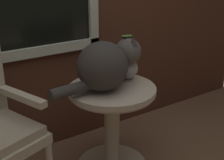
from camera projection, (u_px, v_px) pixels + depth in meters
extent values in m
cube|color=beige|center=(41.00, 51.00, 2.25)|extent=(0.93, 0.03, 0.07)
cylinder|color=#B2A893|center=(112.00, 129.00, 2.18)|extent=(0.10, 0.10, 0.55)
cylinder|color=#B2A893|center=(112.00, 90.00, 2.08)|extent=(0.57, 0.57, 0.03)
torus|color=#B2A893|center=(112.00, 94.00, 2.09)|extent=(0.55, 0.55, 0.02)
cylinder|color=#B2A893|center=(7.00, 149.00, 2.13)|extent=(0.04, 0.04, 0.41)
cube|color=#B2A893|center=(20.00, 96.00, 1.85)|extent=(0.19, 0.41, 0.04)
ellipsoid|color=#33302D|center=(102.00, 66.00, 1.98)|extent=(0.36, 0.34, 0.31)
sphere|color=#494643|center=(128.00, 52.00, 2.08)|extent=(0.17, 0.17, 0.17)
cone|color=#33302D|center=(133.00, 41.00, 2.02)|extent=(0.06, 0.06, 0.06)
cone|color=#33302D|center=(123.00, 38.00, 2.09)|extent=(0.06, 0.06, 0.06)
cylinder|color=#33302D|center=(73.00, 89.00, 1.88)|extent=(0.30, 0.10, 0.07)
cylinder|color=#99999E|center=(127.00, 79.00, 2.19)|extent=(0.09, 0.09, 0.01)
ellipsoid|color=#99999E|center=(127.00, 68.00, 2.16)|extent=(0.14, 0.14, 0.14)
cylinder|color=#99999E|center=(127.00, 57.00, 2.13)|extent=(0.08, 0.08, 0.05)
torus|color=#99999E|center=(127.00, 53.00, 2.12)|extent=(0.10, 0.10, 0.02)
cylinder|color=#47893D|center=(126.00, 45.00, 2.10)|extent=(0.02, 0.01, 0.11)
cone|color=#47893D|center=(125.00, 37.00, 2.07)|extent=(0.04, 0.04, 0.02)
cylinder|color=#47893D|center=(128.00, 45.00, 2.11)|extent=(0.03, 0.02, 0.11)
cone|color=#47893D|center=(129.00, 37.00, 2.10)|extent=(0.04, 0.04, 0.02)
cylinder|color=#47893D|center=(127.00, 47.00, 2.12)|extent=(0.02, 0.04, 0.08)
cone|color=#47893D|center=(126.00, 41.00, 2.12)|extent=(0.04, 0.04, 0.02)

